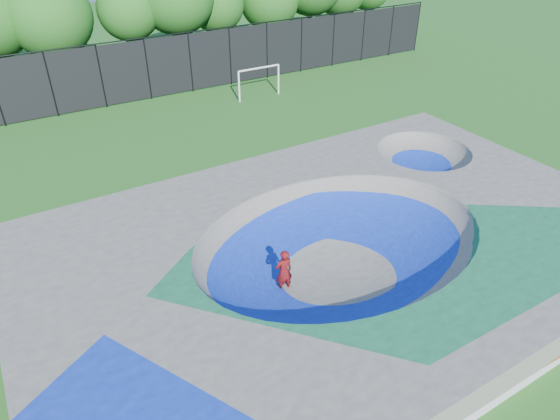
{
  "coord_description": "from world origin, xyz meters",
  "views": [
    {
      "loc": [
        -9.34,
        -11.28,
        11.65
      ],
      "look_at": [
        -0.73,
        3.0,
        1.1
      ],
      "focal_mm": 32.0,
      "sensor_mm": 36.0,
      "label": 1
    }
  ],
  "objects": [
    {
      "name": "skate_deck",
      "position": [
        0.0,
        0.0,
        0.75
      ],
      "size": [
        22.0,
        14.0,
        1.5
      ],
      "primitive_type": "cube",
      "color": "gray",
      "rests_on": "ground"
    },
    {
      "name": "skateboard",
      "position": [
        -2.44,
        -0.08,
        0.03
      ],
      "size": [
        0.79,
        0.25,
        0.05
      ],
      "primitive_type": "cube",
      "rotation": [
        0.0,
        0.0,
        0.04
      ],
      "color": "black",
      "rests_on": "ground"
    },
    {
      "name": "soccer_goal",
      "position": [
        6.37,
        17.48,
        1.43
      ],
      "size": [
        3.13,
        0.12,
        2.07
      ],
      "color": "white",
      "rests_on": "ground"
    },
    {
      "name": "fence",
      "position": [
        0.0,
        21.0,
        2.1
      ],
      "size": [
        48.09,
        0.09,
        4.04
      ],
      "color": "black",
      "rests_on": "ground"
    },
    {
      "name": "skater",
      "position": [
        -2.44,
        -0.08,
        0.86
      ],
      "size": [
        0.65,
        0.45,
        1.72
      ],
      "primitive_type": "imported",
      "rotation": [
        0.0,
        0.0,
        3.08
      ],
      "color": "red",
      "rests_on": "ground"
    },
    {
      "name": "treeline",
      "position": [
        0.54,
        26.02,
        4.97
      ],
      "size": [
        51.93,
        7.37,
        8.49
      ],
      "color": "#4A3425",
      "rests_on": "ground"
    },
    {
      "name": "ground",
      "position": [
        0.0,
        0.0,
        0.0
      ],
      "size": [
        120.0,
        120.0,
        0.0
      ],
      "primitive_type": "plane",
      "color": "#1F5B19",
      "rests_on": "ground"
    }
  ]
}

